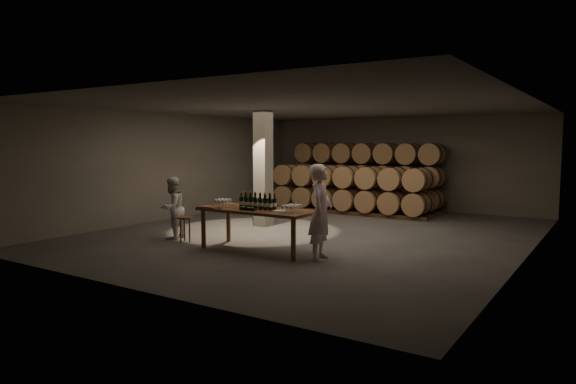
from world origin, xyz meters
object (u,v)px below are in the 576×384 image
Objects in this scene: plate at (280,211)px; person_woman at (172,208)px; tasting_table at (258,214)px; bottle_cluster at (258,203)px; person_man at (321,212)px; notebook_near at (212,207)px; stool at (185,221)px.

person_woman is (-3.14, 0.02, -0.16)m from plate.
tasting_table is at bearing 173.92° from plate.
bottle_cluster is at bearing 84.95° from person_woman.
bottle_cluster is 2.53m from person_woman.
bottle_cluster is 0.46× the size of person_man.
bottle_cluster reaches higher than notebook_near.
person_man reaches higher than stool.
tasting_table is 3.00× the size of bottle_cluster.
person_man is (0.96, 0.02, 0.04)m from plate.
person_man is (2.48, 0.41, 0.03)m from notebook_near.
bottle_cluster is 1.01m from notebook_near.
plate is 1.02× the size of notebook_near.
stool is (-1.97, -0.20, -0.54)m from bottle_cluster.
notebook_near is 1.69m from person_woman.
stool is 0.40× the size of person_woman.
bottle_cluster is at bearing 130.34° from tasting_table.
notebook_near is at bearing -153.42° from tasting_table.
bottle_cluster is at bearing 30.64° from notebook_near.
tasting_table is 1.37× the size of person_man.
person_man is at bearing -2.21° from bottle_cluster.
stool is at bearing -177.31° from plate.
person_woman is at bearing -178.61° from bottle_cluster.
notebook_near is at bearing 84.88° from person_man.
stool is at bearing 169.19° from notebook_near.
notebook_near is 0.18× the size of person_woman.
person_man is (1.59, -0.06, -0.08)m from bottle_cluster.
person_man reaches higher than plate.
bottle_cluster is at bearing 5.93° from stool.
tasting_table is at bearing 73.98° from person_man.
plate is (0.61, -0.07, 0.11)m from tasting_table.
person_woman is (-2.52, -0.06, -0.28)m from bottle_cluster.
notebook_near is at bearing -13.58° from stool.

